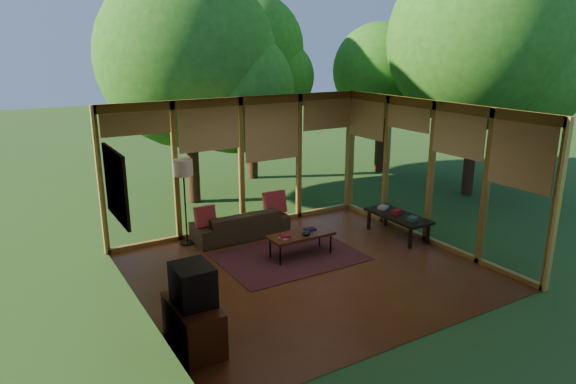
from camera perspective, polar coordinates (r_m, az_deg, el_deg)
floor at (r=8.79m, az=2.22°, el=-8.69°), size 5.50×5.50×0.00m
ceiling at (r=8.05m, az=2.43°, el=9.07°), size 5.50×5.50×0.00m
wall_left at (r=7.25m, az=-16.22°, el=-3.31°), size 0.04×5.00×2.70m
wall_front at (r=6.48m, az=14.53°, el=-5.50°), size 5.50×0.04×2.70m
window_wall_back at (r=10.43m, az=-5.21°, el=3.09°), size 5.50×0.12×2.70m
window_wall_right at (r=10.04m, az=15.59°, el=2.05°), size 0.12×5.00×2.70m
exterior_lawn at (r=19.55m, az=9.16°, el=4.95°), size 40.00×40.00×0.00m
tree_nw at (r=12.25m, az=-11.18°, el=14.41°), size 4.09×4.09×5.44m
tree_ne at (r=14.46m, az=-4.35°, el=15.64°), size 2.96×2.96×5.09m
tree_se at (r=13.35m, az=20.41°, el=15.62°), size 4.28×4.28×5.95m
tree_far at (r=15.29m, az=10.15°, el=13.10°), size 2.69×2.69×4.32m
rug at (r=9.30m, az=0.21°, el=-7.20°), size 2.47×1.75×0.01m
sofa at (r=10.18m, az=-5.30°, el=-3.56°), size 1.88×0.74×0.55m
pillow_left at (r=9.76m, az=-9.19°, el=-2.72°), size 0.39×0.21×0.40m
pillow_right at (r=10.36m, az=-1.49°, el=-1.21°), size 0.45×0.24×0.47m
ct_book_lower at (r=8.98m, az=-0.29°, el=-5.09°), size 0.22×0.18×0.03m
ct_book_upper at (r=8.97m, az=-0.29°, el=-4.90°), size 0.21×0.18×0.03m
ct_book_side at (r=9.38m, az=2.47°, el=-4.16°), size 0.20×0.15×0.03m
ct_bowl at (r=9.13m, az=2.04°, el=-4.59°), size 0.16×0.16×0.07m
media_cabinet at (r=6.73m, az=-10.45°, el=-14.31°), size 0.50×1.00×0.60m
television at (r=6.48m, az=-10.53°, el=-10.06°), size 0.45×0.55×0.50m
console_book_a at (r=10.06m, az=13.69°, el=-2.89°), size 0.23×0.19×0.07m
console_book_b at (r=10.36m, az=11.96°, el=-2.17°), size 0.22×0.18×0.09m
console_book_c at (r=10.65m, az=10.51°, el=-1.68°), size 0.26×0.23×0.06m
floor_lamp at (r=9.66m, az=-11.55°, el=2.13°), size 0.36×0.36×1.65m
coffee_table at (r=9.20m, az=1.44°, el=-4.87°), size 1.20×0.50×0.43m
side_console at (r=10.36m, az=12.12°, el=-2.71°), size 0.60×1.40×0.46m
wall_painting at (r=8.52m, az=-18.56°, el=0.74°), size 0.06×1.35×1.15m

